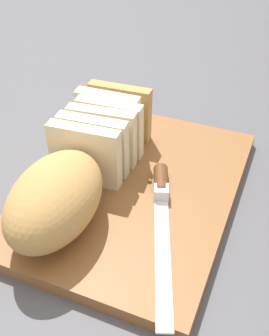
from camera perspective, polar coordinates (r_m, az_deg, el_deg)
name	(u,v)px	position (r m, az deg, el deg)	size (l,w,h in m)	color
ground_plane	(134,194)	(0.62, 0.00, -3.61)	(3.00, 3.00, 0.00)	#4C4C51
cutting_board	(134,189)	(0.61, 0.00, -2.93)	(0.40, 0.29, 0.02)	brown
bread_loaf	(78,168)	(0.57, -7.89, 0.05)	(0.33, 0.14, 0.09)	tan
bread_knife	(161,200)	(0.57, 3.75, -4.41)	(0.25, 0.12, 0.02)	silver
crumb_near_knife	(80,208)	(0.57, -7.55, -5.57)	(0.01, 0.01, 0.01)	tan
crumb_near_loaf	(150,181)	(0.61, 2.15, -1.78)	(0.01, 0.01, 0.01)	tan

